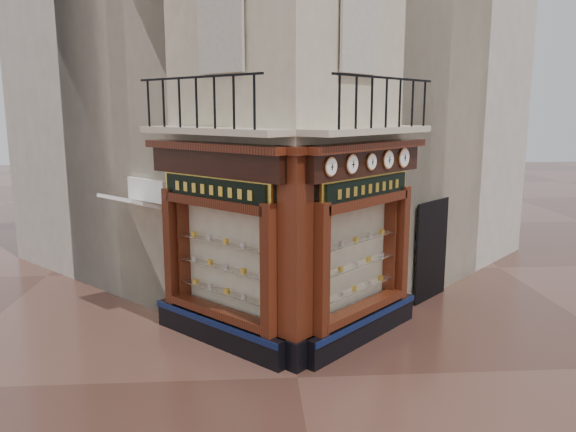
{
  "coord_description": "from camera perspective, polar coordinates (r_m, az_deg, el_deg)",
  "views": [
    {
      "loc": [
        -0.76,
        -9.03,
        4.57
      ],
      "look_at": [
        -0.03,
        2.0,
        2.49
      ],
      "focal_mm": 35.0,
      "sensor_mm": 36.0,
      "label": 1
    }
  ],
  "objects": [
    {
      "name": "signboard_left",
      "position": [
        10.67,
        -7.52,
        2.66
      ],
      "size": [
        2.14,
        2.14,
        0.57
      ],
      "rotation": [
        0.0,
        0.0,
        2.36
      ],
      "color": "yellow",
      "rests_on": "ground"
    },
    {
      "name": "shopfront_right",
      "position": [
        11.12,
        7.56,
        -2.9
      ],
      "size": [
        2.86,
        2.86,
        3.98
      ],
      "rotation": [
        0.0,
        0.0,
        0.79
      ],
      "color": "black",
      "rests_on": "ground"
    },
    {
      "name": "clock_e",
      "position": [
        11.74,
        11.66,
        5.81
      ],
      "size": [
        0.32,
        0.32,
        0.41
      ],
      "rotation": [
        0.0,
        0.0,
        0.79
      ],
      "color": "#D18145",
      "rests_on": "ground"
    },
    {
      "name": "clock_a",
      "position": [
        9.67,
        4.35,
        5.0
      ],
      "size": [
        0.28,
        0.28,
        0.34
      ],
      "rotation": [
        0.0,
        0.0,
        0.79
      ],
      "color": "#D18145",
      "rests_on": "ground"
    },
    {
      "name": "awning",
      "position": [
        13.34,
        -15.26,
        -9.76
      ],
      "size": [
        1.48,
        1.48,
        0.32
      ],
      "primitive_type": null,
      "rotation": [
        0.31,
        0.0,
        2.36
      ],
      "color": "white",
      "rests_on": "ground"
    },
    {
      "name": "shopfront_left",
      "position": [
        10.93,
        -7.07,
        -3.13
      ],
      "size": [
        2.86,
        2.86,
        3.98
      ],
      "rotation": [
        0.0,
        0.0,
        2.36
      ],
      "color": "black",
      "rests_on": "ground"
    },
    {
      "name": "ground",
      "position": [
        10.15,
        0.95,
        -16.09
      ],
      "size": [
        80.0,
        80.0,
        0.0
      ],
      "primitive_type": "plane",
      "color": "#492A22",
      "rests_on": "ground"
    },
    {
      "name": "neighbour_left",
      "position": [
        17.77,
        -9.57,
        13.53
      ],
      "size": [
        11.31,
        11.31,
        11.0
      ],
      "primitive_type": "cube",
      "rotation": [
        0.0,
        0.0,
        0.79
      ],
      "color": "beige",
      "rests_on": "ground"
    },
    {
      "name": "clock_b",
      "position": [
        10.18,
        6.5,
        5.25
      ],
      "size": [
        0.29,
        0.29,
        0.36
      ],
      "rotation": [
        0.0,
        0.0,
        0.79
      ],
      "color": "#D18145",
      "rests_on": "ground"
    },
    {
      "name": "clock_d",
      "position": [
        11.22,
        10.13,
        5.65
      ],
      "size": [
        0.3,
        0.3,
        0.37
      ],
      "rotation": [
        0.0,
        0.0,
        0.79
      ],
      "color": "#D18145",
      "rests_on": "ground"
    },
    {
      "name": "main_building",
      "position": [
        15.27,
        -0.94,
        16.05
      ],
      "size": [
        11.31,
        11.31,
        12.0
      ],
      "primitive_type": "cube",
      "rotation": [
        0.0,
        0.0,
        0.79
      ],
      "color": "beige",
      "rests_on": "ground"
    },
    {
      "name": "clock_c",
      "position": [
        10.71,
        8.45,
        5.47
      ],
      "size": [
        0.26,
        0.26,
        0.32
      ],
      "rotation": [
        0.0,
        0.0,
        0.79
      ],
      "color": "#D18145",
      "rests_on": "ground"
    },
    {
      "name": "neighbour_right",
      "position": [
        17.98,
        6.79,
        13.57
      ],
      "size": [
        11.31,
        11.31,
        11.0
      ],
      "primitive_type": "cube",
      "rotation": [
        0.0,
        0.0,
        0.79
      ],
      "color": "beige",
      "rests_on": "ground"
    },
    {
      "name": "balcony",
      "position": [
        10.55,
        0.36,
        8.75
      ],
      "size": [
        5.94,
        2.97,
        1.03
      ],
      "color": "beige",
      "rests_on": "ground"
    },
    {
      "name": "signboard_right",
      "position": [
        10.87,
        8.05,
        2.8
      ],
      "size": [
        2.07,
        2.07,
        0.55
      ],
      "rotation": [
        0.0,
        0.0,
        0.79
      ],
      "color": "yellow",
      "rests_on": "ground"
    },
    {
      "name": "corner_pilaster",
      "position": [
        9.91,
        0.75,
        -4.67
      ],
      "size": [
        0.85,
        0.85,
        3.98
      ],
      "rotation": [
        0.0,
        0.0,
        0.79
      ],
      "color": "black",
      "rests_on": "ground"
    }
  ]
}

